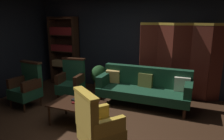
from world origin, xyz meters
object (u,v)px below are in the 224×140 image
velvet_couch (144,86)px  armchair_wing_right (71,81)px  armchair_gilt_accent (97,126)px  armchair_wing_left (27,86)px  folding_screen (182,60)px  book_red_leather (78,102)px  coffee_table (77,106)px  book_black_cloth (78,100)px  bookshelf (64,49)px  potted_plant (99,77)px

velvet_couch → armchair_wing_right: bearing=-167.9°
velvet_couch → armchair_gilt_accent: size_ratio=2.04×
armchair_wing_left → armchair_wing_right: (0.73, 0.73, 0.00)m
folding_screen → book_red_leather: 2.82m
book_red_leather → coffee_table: bearing=-103.0°
book_black_cloth → armchair_gilt_accent: bearing=-44.6°
folding_screen → coffee_table: (-1.71, -2.23, -0.61)m
coffee_table → folding_screen: bearing=52.5°
armchair_gilt_accent → armchair_wing_left: bearing=155.7°
armchair_wing_left → armchair_wing_right: bearing=44.7°
armchair_wing_left → armchair_wing_right: same height
book_black_cloth → coffee_table: bearing=-103.0°
bookshelf → potted_plant: bookshelf is taller
coffee_table → potted_plant: size_ratio=1.35×
bookshelf → velvet_couch: bearing=-15.3°
armchair_wing_left → armchair_wing_right: 1.03m
folding_screen → potted_plant: bearing=-170.0°
coffee_table → armchair_gilt_accent: size_ratio=0.96×
armchair_wing_right → potted_plant: armchair_wing_right is taller
folding_screen → armchair_gilt_accent: size_ratio=2.03×
bookshelf → armchair_gilt_accent: 3.89m
bookshelf → book_red_leather: bearing=-50.6°
velvet_couch → potted_plant: bearing=162.1°
velvet_couch → book_black_cloth: velvet_couch is taller
book_black_cloth → folding_screen: bearing=52.1°
potted_plant → book_black_cloth: (0.42, -1.81, 0.05)m
armchair_wing_right → armchair_gilt_accent: bearing=-48.2°
bookshelf → coffee_table: (1.72, -2.14, -0.71)m
bookshelf → book_black_cloth: (1.73, -2.10, -0.61)m
potted_plant → book_red_leather: size_ratio=3.64×
bookshelf → armchair_wing_left: bearing=-83.5°
bookshelf → potted_plant: bearing=-12.5°
armchair_wing_left → coffee_table: bearing=-11.2°
coffee_table → book_black_cloth: book_black_cloth is taller
coffee_table → armchair_wing_right: (-0.78, 1.03, 0.12)m
folding_screen → bookshelf: 3.43m
armchair_gilt_accent → armchair_wing_left: 2.55m
velvet_couch → potted_plant: velvet_couch is taller
velvet_couch → armchair_wing_left: bearing=-156.1°
armchair_wing_left → potted_plant: armchair_wing_left is taller
folding_screen → book_red_leather: folding_screen is taller
potted_plant → armchair_wing_right: bearing=-114.0°
velvet_couch → potted_plant: 1.46m
folding_screen → armchair_wing_right: bearing=-154.2°
book_red_leather → book_black_cloth: size_ratio=0.92×
book_red_leather → armchair_wing_right: bearing=128.5°
armchair_wing_right → potted_plant: 0.91m
potted_plant → armchair_gilt_accent: bearing=-64.9°
bookshelf → armchair_wing_right: (0.94, -1.12, -0.59)m
book_black_cloth → velvet_couch: bearing=54.5°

